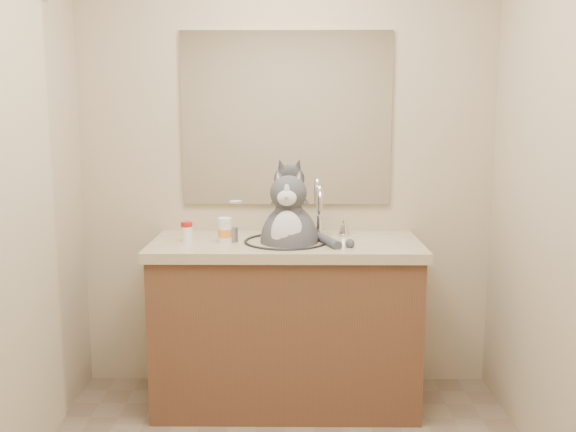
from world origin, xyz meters
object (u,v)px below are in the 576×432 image
at_px(pill_bottle_redcap, 187,232).
at_px(pill_bottle_orange, 225,231).
at_px(grey_canister, 233,235).
at_px(cat, 289,237).

relative_size(pill_bottle_redcap, pill_bottle_orange, 0.80).
xyz_separation_m(pill_bottle_redcap, pill_bottle_orange, (0.19, -0.02, 0.01)).
distance_m(pill_bottle_redcap, grey_canister, 0.23).
height_order(cat, pill_bottle_redcap, cat).
xyz_separation_m(cat, grey_canister, (-0.28, 0.01, 0.01)).
distance_m(cat, grey_canister, 0.28).
xyz_separation_m(cat, pill_bottle_orange, (-0.32, -0.01, 0.03)).
xyz_separation_m(pill_bottle_orange, grey_canister, (0.04, 0.02, -0.02)).
relative_size(pill_bottle_orange, grey_canister, 1.68).
height_order(pill_bottle_redcap, grey_canister, pill_bottle_redcap).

